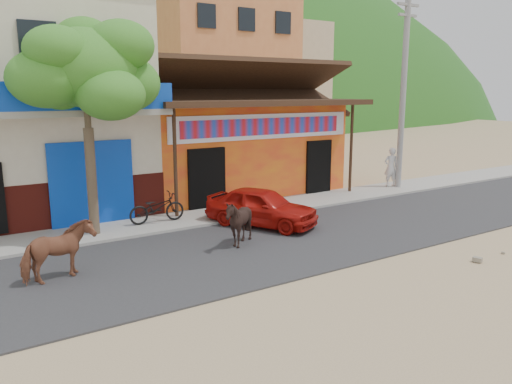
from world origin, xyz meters
TOP-DOWN VIEW (x-y plane):
  - ground at (0.00, 0.00)m, footprint 120.00×120.00m
  - road at (0.00, 2.50)m, footprint 60.00×5.00m
  - sidewalk at (0.00, 6.00)m, footprint 60.00×2.00m
  - dance_club at (2.00, 10.00)m, footprint 8.00×6.00m
  - cafe_building at (-5.50, 10.00)m, footprint 7.00×6.00m
  - apartment_front at (9.00, 24.00)m, footprint 9.00×9.00m
  - apartment_rear at (18.00, 30.00)m, footprint 8.00×8.00m
  - tree at (-4.60, 5.80)m, footprint 3.00×3.00m
  - utility_pole at (8.20, 6.00)m, footprint 0.24×0.24m
  - cow_tan at (-6.18, 2.79)m, footprint 1.66×1.07m
  - cow_dark at (-1.61, 2.79)m, footprint 1.27×1.15m
  - red_car at (0.04, 4.19)m, footprint 2.90×3.74m
  - scooter at (-2.64, 5.99)m, footprint 1.77×0.66m
  - pedestrian at (8.00, 6.26)m, footprint 0.70×0.57m

SIDE VIEW (x-z plane):
  - ground at x=0.00m, z-range 0.00..0.00m
  - road at x=0.00m, z-range 0.00..0.04m
  - sidewalk at x=0.00m, z-range 0.00..0.12m
  - scooter at x=-2.64m, z-range 0.12..1.04m
  - red_car at x=0.04m, z-range 0.04..1.23m
  - cow_dark at x=-1.61m, z-range 0.04..1.33m
  - cow_tan at x=-6.18m, z-range 0.04..1.34m
  - pedestrian at x=8.00m, z-range 0.12..1.78m
  - dance_club at x=2.00m, z-range 0.00..3.60m
  - tree at x=-4.60m, z-range 0.12..6.12m
  - cafe_building at x=-5.50m, z-range 0.00..7.00m
  - utility_pole at x=8.20m, z-range 0.12..8.12m
  - apartment_rear at x=18.00m, z-range 0.00..10.00m
  - apartment_front at x=9.00m, z-range 0.00..12.00m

